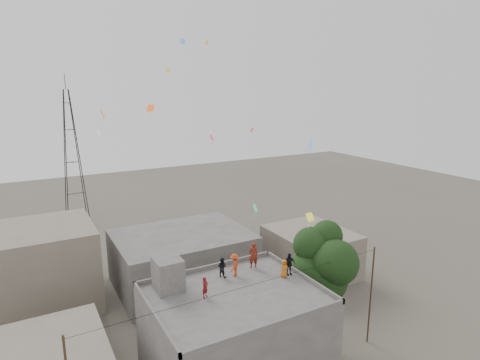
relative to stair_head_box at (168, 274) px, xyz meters
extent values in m
cube|color=#504E4B|center=(3.20, -2.60, -4.10)|extent=(10.00, 8.00, 6.00)
cube|color=#514E4C|center=(3.20, -2.60, -1.05)|extent=(10.00, 8.00, 0.10)
cube|color=#504E4B|center=(3.20, 1.32, -0.85)|extent=(10.00, 0.15, 0.30)
cube|color=#504E4B|center=(3.20, -6.53, -0.85)|extent=(10.00, 0.15, 0.30)
cube|color=#504E4B|center=(8.12, -2.60, -0.85)|extent=(0.15, 8.00, 0.30)
cube|color=#504E4B|center=(-1.72, -2.60, -0.85)|extent=(0.15, 8.00, 0.30)
cube|color=#504E4B|center=(0.00, 0.00, 0.00)|extent=(1.60, 1.80, 2.00)
cube|color=#504E4B|center=(5.20, 11.40, -4.60)|extent=(12.00, 9.00, 5.00)
cube|color=#6B6254|center=(-6.80, 13.40, -3.60)|extent=(9.00, 8.00, 7.00)
cube|color=#6B6254|center=(17.20, 7.40, -4.90)|extent=(7.00, 8.00, 4.40)
cylinder|color=black|center=(10.40, -2.10, -5.10)|extent=(0.44, 0.44, 4.00)
cylinder|color=black|center=(10.55, -2.00, -3.50)|extent=(0.64, 0.91, 2.14)
sphere|color=black|center=(10.40, -2.10, -1.90)|extent=(3.60, 3.60, 3.60)
sphere|color=black|center=(11.50, -1.80, -1.10)|extent=(3.00, 3.00, 3.00)
sphere|color=black|center=(9.50, -1.60, -1.50)|extent=(2.80, 2.80, 2.80)
sphere|color=black|center=(10.80, -2.90, -0.50)|extent=(3.20, 3.20, 3.20)
sphere|color=black|center=(10.10, -1.20, 0.30)|extent=(2.60, 2.60, 2.60)
sphere|color=black|center=(11.20, -1.50, 0.90)|extent=(2.20, 2.20, 2.20)
cylinder|color=black|center=(13.70, -3.60, -3.40)|extent=(0.12, 0.12, 7.40)
cylinder|color=black|center=(3.70, -3.85, 0.10)|extent=(20.00, 0.52, 0.02)
cylinder|color=black|center=(-1.65, 36.55, 1.90)|extent=(1.27, 1.27, 18.01)
cylinder|color=black|center=(0.05, 36.55, 1.90)|extent=(1.27, 1.27, 18.01)
cylinder|color=black|center=(0.05, 38.25, 1.90)|extent=(1.27, 1.27, 18.01)
cylinder|color=black|center=(-1.65, 38.25, 1.90)|extent=(1.27, 1.27, 18.01)
cube|color=black|center=(-0.80, 37.40, -3.50)|extent=(2.36, 0.08, 0.08)
cube|color=black|center=(-0.80, 37.40, -3.50)|extent=(0.08, 2.36, 0.08)
cube|color=black|center=(-0.80, 37.40, 1.00)|extent=(1.81, 0.08, 0.08)
cube|color=black|center=(-0.80, 37.40, 1.00)|extent=(0.08, 1.81, 0.08)
cube|color=black|center=(-0.80, 37.40, 5.50)|extent=(1.26, 0.08, 0.08)
cube|color=black|center=(-0.80, 37.40, 5.50)|extent=(0.08, 1.26, 0.08)
cube|color=black|center=(-0.80, 37.40, 9.10)|extent=(0.82, 0.08, 0.08)
cube|color=black|center=(-0.80, 37.40, 9.10)|extent=(0.08, 0.82, 0.08)
cylinder|color=black|center=(-0.80, 37.40, 11.90)|extent=(0.08, 0.08, 2.00)
imported|color=maroon|center=(6.09, 0.07, -0.09)|extent=(0.75, 0.59, 1.81)
imported|color=#C46916|center=(7.12, -2.15, -0.40)|extent=(0.62, 0.43, 1.20)
imported|color=black|center=(3.62, -0.11, -0.34)|extent=(0.78, 0.82, 1.33)
imported|color=black|center=(7.60, -1.99, -0.25)|extent=(0.93, 0.53, 1.49)
imported|color=#BE3D15|center=(4.40, -0.40, -0.24)|extent=(1.11, 1.06, 1.52)
imported|color=maroon|center=(1.57, -1.98, -0.37)|extent=(0.55, 0.49, 1.26)
plane|color=orange|center=(-2.35, 4.26, 9.51)|extent=(0.14, 0.54, 0.52)
plane|color=#FE289D|center=(7.00, 8.39, 7.02)|extent=(0.15, 0.50, 0.47)
plane|color=yellow|center=(3.77, 9.49, 12.39)|extent=(0.38, 0.29, 0.32)
plane|color=#297EEC|center=(11.44, 0.99, 7.04)|extent=(0.29, 0.57, 0.62)
plane|color=silver|center=(-2.34, 6.30, 8.14)|extent=(0.31, 0.40, 0.39)
plane|color=orange|center=(8.24, 11.75, 14.94)|extent=(0.38, 0.35, 0.38)
plane|color=#34C464|center=(5.96, -0.36, 3.41)|extent=(0.50, 0.49, 0.44)
plane|color=red|center=(11.37, 9.20, 7.39)|extent=(0.40, 0.33, 0.37)
plane|color=#EF5819|center=(-0.64, -0.22, 9.99)|extent=(0.43, 0.47, 0.38)
plane|color=#507DF0|center=(6.47, 12.94, 15.05)|extent=(0.41, 0.06, 0.41)
plane|color=#FF509A|center=(-3.17, 2.47, 10.15)|extent=(0.19, 0.36, 0.30)
plane|color=yellow|center=(7.90, -3.57, 3.40)|extent=(0.57, 0.35, 0.46)
camera|label=1|loc=(-7.10, -21.77, 11.04)|focal=30.00mm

